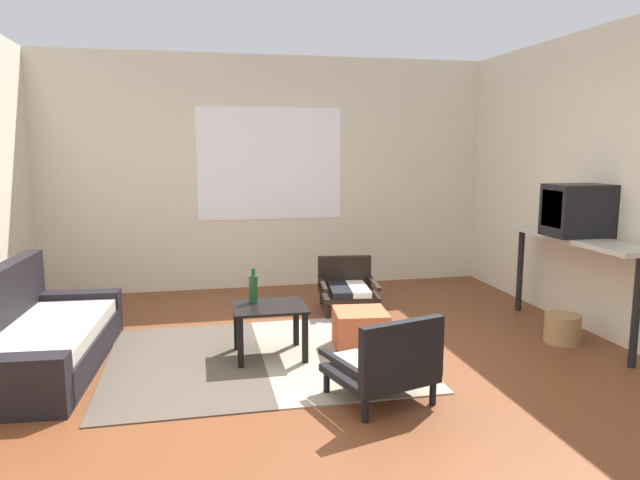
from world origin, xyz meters
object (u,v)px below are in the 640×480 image
armchair_by_window (347,286)px  armchair_striped_foreground (386,364)px  couch (35,340)px  crt_television (578,210)px  clay_vase (551,218)px  glass_bottle (253,288)px  wicker_basket (562,328)px  console_shelf (572,247)px  coffee_table (269,316)px  ottoman_orange (360,330)px

armchair_by_window → armchair_striped_foreground: bearing=-98.3°
couch → crt_television: crt_television is taller
armchair_striped_foreground → clay_vase: bearing=33.8°
glass_bottle → armchair_striped_foreground: bearing=-56.9°
glass_bottle → wicker_basket: glass_bottle is taller
couch → armchair_by_window: bearing=22.5°
couch → clay_vase: size_ratio=5.88×
armchair_striped_foreground → console_shelf: 2.34m
couch → glass_bottle: size_ratio=6.72×
console_shelf → crt_television: bearing=-93.8°
console_shelf → coffee_table: bearing=-179.8°
armchair_striped_foreground → glass_bottle: (-0.74, 1.14, 0.27)m
armchair_by_window → crt_television: (1.71, -1.27, 0.88)m
ottoman_orange → clay_vase: 2.12m
ottoman_orange → crt_television: bearing=-1.7°
armchair_by_window → wicker_basket: (1.54, -1.40, -0.12)m
console_shelf → wicker_basket: (-0.17, -0.18, -0.67)m
couch → glass_bottle: 1.67m
armchair_striped_foreground → clay_vase: (2.04, 1.36, 0.74)m
armchair_striped_foreground → wicker_basket: 2.05m
couch → coffee_table: 1.76m
armchair_by_window → crt_television: 2.30m
couch → crt_television: (4.42, -0.14, 0.89)m
crt_television → wicker_basket: (-0.17, -0.14, -1.00)m
ottoman_orange → clay_vase: clay_vase is taller
couch → clay_vase: (4.42, 0.24, 0.78)m
coffee_table → console_shelf: 2.71m
armchair_striped_foreground → wicker_basket: armchair_striped_foreground is taller
armchair_striped_foreground → console_shelf: size_ratio=0.43×
clay_vase → armchair_striped_foreground: bearing=-146.2°
couch → console_shelf: console_shelf is taller
couch → wicker_basket: bearing=-3.8°
coffee_table → ottoman_orange: bearing=1.2°
ottoman_orange → wicker_basket: ottoman_orange is taller
console_shelf → clay_vase: clay_vase is taller
coffee_table → wicker_basket: bearing=-4.1°
armchair_by_window → crt_television: crt_television is taller
ottoman_orange → console_shelf: size_ratio=0.24×
glass_bottle → coffee_table: bearing=-47.1°
armchair_striped_foreground → wicker_basket: (1.87, 0.84, -0.15)m
coffee_table → clay_vase: bearing=7.4°
console_shelf → clay_vase: 0.40m
armchair_striped_foreground → clay_vase: clay_vase is taller
couch → console_shelf: (4.42, -0.10, 0.56)m
coffee_table → crt_television: 2.78m
armchair_by_window → clay_vase: clay_vase is taller
coffee_table → clay_vase: clay_vase is taller
coffee_table → console_shelf: bearing=0.2°
couch → ottoman_orange: size_ratio=4.44×
wicker_basket → console_shelf: bearing=46.9°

